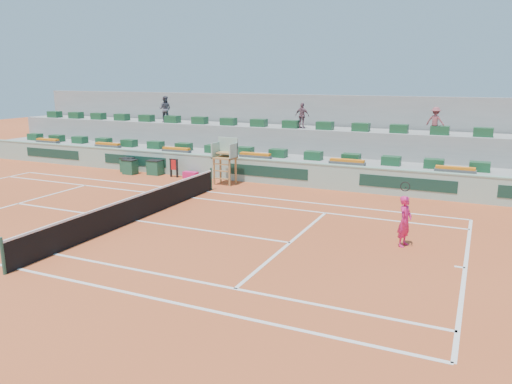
# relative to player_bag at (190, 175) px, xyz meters

# --- Properties ---
(ground) EXTENTS (90.00, 90.00, 0.00)m
(ground) POSITION_rel_player_bag_xyz_m (2.44, -7.94, -0.18)
(ground) COLOR #AB4521
(ground) RESTS_ON ground
(seating_tier_lower) EXTENTS (36.00, 4.00, 1.20)m
(seating_tier_lower) POSITION_rel_player_bag_xyz_m (2.44, 2.76, 0.42)
(seating_tier_lower) COLOR #969693
(seating_tier_lower) RESTS_ON ground
(seating_tier_upper) EXTENTS (36.00, 2.40, 2.60)m
(seating_tier_upper) POSITION_rel_player_bag_xyz_m (2.44, 4.36, 1.12)
(seating_tier_upper) COLOR #969693
(seating_tier_upper) RESTS_ON ground
(stadium_back_wall) EXTENTS (36.00, 0.40, 4.40)m
(stadium_back_wall) POSITION_rel_player_bag_xyz_m (2.44, 5.96, 2.02)
(stadium_back_wall) COLOR #969693
(stadium_back_wall) RESTS_ON ground
(player_bag) EXTENTS (0.82, 0.37, 0.37)m
(player_bag) POSITION_rel_player_bag_xyz_m (0.00, 0.00, 0.00)
(player_bag) COLOR #D81C67
(player_bag) RESTS_ON ground
(spectator_left) EXTENTS (0.93, 0.81, 1.65)m
(spectator_left) POSITION_rel_player_bag_xyz_m (-4.21, 3.93, 3.24)
(spectator_left) COLOR #484753
(spectator_left) RESTS_ON seating_tier_upper
(spectator_mid) EXTENTS (0.88, 0.46, 1.43)m
(spectator_mid) POSITION_rel_player_bag_xyz_m (5.07, 3.85, 3.13)
(spectator_mid) COLOR #79515D
(spectator_mid) RESTS_ON seating_tier_upper
(spectator_right) EXTENTS (0.99, 0.71, 1.39)m
(spectator_right) POSITION_rel_player_bag_xyz_m (12.20, 3.62, 3.11)
(spectator_right) COLOR #8E474D
(spectator_right) RESTS_ON seating_tier_upper
(court_lines) EXTENTS (23.89, 11.09, 0.01)m
(court_lines) POSITION_rel_player_bag_xyz_m (2.44, -7.94, -0.18)
(court_lines) COLOR white
(court_lines) RESTS_ON ground
(tennis_net) EXTENTS (0.10, 11.97, 1.10)m
(tennis_net) POSITION_rel_player_bag_xyz_m (2.44, -7.94, 0.34)
(tennis_net) COLOR black
(tennis_net) RESTS_ON ground
(advertising_hoarding) EXTENTS (36.00, 0.34, 1.26)m
(advertising_hoarding) POSITION_rel_player_bag_xyz_m (2.46, 0.56, 0.45)
(advertising_hoarding) COLOR #90B6A5
(advertising_hoarding) RESTS_ON ground
(umpire_chair) EXTENTS (1.10, 0.90, 2.40)m
(umpire_chair) POSITION_rel_player_bag_xyz_m (2.44, -0.44, 1.36)
(umpire_chair) COLOR olive
(umpire_chair) RESTS_ON ground
(seat_row_lower) EXTENTS (32.90, 0.60, 0.44)m
(seat_row_lower) POSITION_rel_player_bag_xyz_m (2.44, 1.86, 1.24)
(seat_row_lower) COLOR #184928
(seat_row_lower) RESTS_ON seating_tier_lower
(seat_row_upper) EXTENTS (32.90, 0.60, 0.44)m
(seat_row_upper) POSITION_rel_player_bag_xyz_m (2.44, 3.76, 2.64)
(seat_row_upper) COLOR #184928
(seat_row_upper) RESTS_ON seating_tier_upper
(flower_planters) EXTENTS (26.80, 0.36, 0.28)m
(flower_planters) POSITION_rel_player_bag_xyz_m (0.94, 1.06, 1.15)
(flower_planters) COLOR #4F4F4F
(flower_planters) RESTS_ON seating_tier_lower
(drink_cooler_a) EXTENTS (0.81, 0.70, 0.84)m
(drink_cooler_a) POSITION_rel_player_bag_xyz_m (-2.38, 0.07, 0.24)
(drink_cooler_a) COLOR #1A4E36
(drink_cooler_a) RESTS_ON ground
(drink_cooler_b) EXTENTS (0.75, 0.65, 0.84)m
(drink_cooler_b) POSITION_rel_player_bag_xyz_m (-3.80, -0.38, 0.24)
(drink_cooler_b) COLOR #1A4E36
(drink_cooler_b) RESTS_ON ground
(drink_cooler_c) EXTENTS (0.70, 0.61, 0.84)m
(drink_cooler_c) POSITION_rel_player_bag_xyz_m (-4.34, 0.06, 0.24)
(drink_cooler_c) COLOR #1A4E36
(drink_cooler_c) RESTS_ON ground
(towel_rack) EXTENTS (0.54, 0.09, 1.03)m
(towel_rack) POSITION_rel_player_bag_xyz_m (-1.00, -0.10, 0.42)
(towel_rack) COLOR black
(towel_rack) RESTS_ON ground
(tennis_player) EXTENTS (0.55, 0.91, 2.28)m
(tennis_player) POSITION_rel_player_bag_xyz_m (12.36, -6.67, 0.67)
(tennis_player) COLOR #D81C67
(tennis_player) RESTS_ON ground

